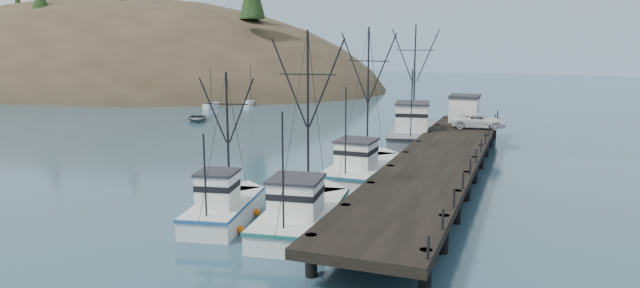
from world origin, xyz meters
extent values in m
plane|color=#29475C|center=(0.00, 0.00, 0.00)|extent=(400.00, 400.00, 0.00)
cube|color=black|center=(14.00, 16.00, 1.75)|extent=(6.00, 44.00, 0.50)
cylinder|color=black|center=(11.40, -4.00, 1.00)|extent=(0.56, 0.56, 2.00)
cylinder|color=black|center=(16.60, -4.00, 1.00)|extent=(0.56, 0.56, 2.00)
cylinder|color=black|center=(11.40, 1.00, 1.00)|extent=(0.56, 0.56, 2.00)
cylinder|color=black|center=(16.60, 1.00, 1.00)|extent=(0.56, 0.56, 2.00)
cylinder|color=black|center=(11.40, 6.00, 1.00)|extent=(0.56, 0.56, 2.00)
cylinder|color=black|center=(16.60, 6.00, 1.00)|extent=(0.56, 0.56, 2.00)
cylinder|color=black|center=(11.40, 11.00, 1.00)|extent=(0.56, 0.56, 2.00)
cylinder|color=black|center=(16.60, 11.00, 1.00)|extent=(0.56, 0.56, 2.00)
cylinder|color=black|center=(11.40, 16.00, 1.00)|extent=(0.56, 0.56, 2.00)
cylinder|color=black|center=(16.60, 16.00, 1.00)|extent=(0.56, 0.56, 2.00)
cylinder|color=black|center=(11.40, 21.00, 1.00)|extent=(0.56, 0.56, 2.00)
cylinder|color=black|center=(16.60, 21.00, 1.00)|extent=(0.56, 0.56, 2.00)
cylinder|color=black|center=(11.40, 26.00, 1.00)|extent=(0.56, 0.56, 2.00)
cylinder|color=black|center=(16.60, 26.00, 1.00)|extent=(0.56, 0.56, 2.00)
cylinder|color=black|center=(11.40, 31.00, 1.00)|extent=(0.56, 0.56, 2.00)
cylinder|color=black|center=(16.60, 31.00, 1.00)|extent=(0.56, 0.56, 2.00)
cylinder|color=black|center=(11.40, 36.00, 1.00)|extent=(0.56, 0.56, 2.00)
cylinder|color=black|center=(16.60, 36.00, 1.00)|extent=(0.56, 0.56, 2.00)
ellipsoid|color=#382D1E|center=(-70.00, 78.00, -6.00)|extent=(132.00, 78.00, 51.00)
ellipsoid|color=black|center=(-75.00, 82.00, -2.00)|extent=(109.20, 62.40, 41.60)
cube|color=beige|center=(-38.00, 56.00, 1.40)|extent=(4.00, 5.00, 2.80)
cube|color=beige|center=(-44.00, 60.00, 1.40)|extent=(4.00, 5.00, 2.80)
cube|color=beige|center=(-34.00, 62.00, 1.40)|extent=(4.00, 5.00, 2.80)
cube|color=#9EB2C6|center=(10.00, 170.00, 0.00)|extent=(360.00, 40.00, 26.00)
cube|color=silver|center=(-40.00, 185.00, 0.00)|extent=(180.00, 25.00, 18.00)
cube|color=silver|center=(-37.33, 52.28, 0.30)|extent=(1.00, 3.50, 0.90)
cylinder|color=black|center=(-37.33, 52.28, 3.20)|extent=(0.08, 0.08, 6.00)
cube|color=silver|center=(-25.63, 48.27, 0.30)|extent=(1.00, 3.50, 0.90)
cylinder|color=black|center=(-25.63, 48.27, 3.20)|extent=(0.08, 0.08, 6.00)
cube|color=silver|center=(-35.64, 63.03, 0.30)|extent=(1.00, 3.50, 0.90)
cylinder|color=black|center=(-35.64, 63.03, 3.20)|extent=(0.08, 0.08, 6.00)
cube|color=silver|center=(-21.92, 54.15, 0.30)|extent=(1.00, 3.50, 0.90)
cylinder|color=black|center=(-21.92, 54.15, 3.20)|extent=(0.08, 0.08, 6.00)
cube|color=silver|center=(-28.43, 65.08, 0.30)|extent=(1.00, 3.50, 0.90)
cylinder|color=black|center=(-28.43, 65.08, 3.20)|extent=(0.08, 0.08, 6.00)
cube|color=silver|center=(-34.35, 61.67, 0.30)|extent=(1.00, 3.50, 0.90)
cylinder|color=black|center=(-34.35, 61.67, 3.20)|extent=(0.08, 0.08, 6.00)
cube|color=silver|center=(-42.15, 58.07, 0.30)|extent=(1.00, 3.50, 0.90)
cylinder|color=black|center=(-42.15, 58.07, 3.20)|extent=(0.08, 0.08, 6.00)
cube|color=silver|center=(-22.11, 61.67, 0.30)|extent=(1.00, 3.50, 0.90)
cylinder|color=black|center=(-22.11, 61.67, 3.20)|extent=(0.08, 0.08, 6.00)
cube|color=silver|center=(8.49, 1.94, 0.45)|extent=(4.85, 9.77, 1.60)
cube|color=silver|center=(7.88, 6.59, 0.45)|extent=(3.63, 3.63, 1.60)
cube|color=#165B50|center=(8.49, 1.94, 1.15)|extent=(4.95, 10.02, 0.18)
cube|color=silver|center=(8.65, 0.75, 2.20)|extent=(2.88, 2.96, 1.90)
cube|color=#26262B|center=(8.65, 0.75, 3.23)|extent=(3.13, 3.22, 0.16)
cylinder|color=black|center=(8.30, 3.37, 6.21)|extent=(0.14, 0.14, 9.93)
cylinder|color=black|center=(8.96, -1.63, 4.23)|extent=(0.10, 0.10, 5.96)
cube|color=silver|center=(3.71, 1.41, 0.45)|extent=(4.26, 7.67, 1.60)
cube|color=silver|center=(3.02, 4.97, 0.45)|extent=(2.87, 2.87, 1.60)
cube|color=navy|center=(3.71, 1.41, 1.15)|extent=(4.35, 7.86, 0.18)
cube|color=silver|center=(3.89, 0.50, 2.20)|extent=(2.40, 2.40, 1.90)
cube|color=#26262B|center=(3.89, 0.50, 3.23)|extent=(2.61, 2.61, 0.16)
cylinder|color=black|center=(3.50, 2.50, 5.01)|extent=(0.14, 0.14, 7.52)
cylinder|color=black|center=(4.25, -1.32, 3.51)|extent=(0.10, 0.10, 4.51)
cube|color=silver|center=(8.33, 14.22, 0.45)|extent=(3.88, 9.69, 1.60)
cube|color=silver|center=(8.42, 19.03, 0.45)|extent=(3.70, 3.70, 1.60)
cube|color=navy|center=(8.33, 14.22, 1.15)|extent=(3.96, 9.94, 0.18)
cube|color=silver|center=(8.31, 12.99, 2.20)|extent=(2.64, 2.76, 1.90)
cube|color=#26262B|center=(8.31, 12.99, 3.23)|extent=(2.87, 3.01, 0.16)
cylinder|color=black|center=(8.36, 15.70, 6.39)|extent=(0.14, 0.14, 10.28)
cylinder|color=black|center=(8.26, 10.52, 4.33)|extent=(0.10, 0.10, 6.17)
cube|color=slate|center=(9.29, 28.71, 0.75)|extent=(6.24, 12.76, 2.20)
cube|color=slate|center=(8.25, 34.73, 0.75)|extent=(4.18, 4.18, 2.20)
cube|color=black|center=(9.29, 28.71, 1.75)|extent=(6.38, 13.08, 0.18)
cube|color=silver|center=(9.55, 27.17, 3.15)|extent=(3.51, 3.90, 2.60)
cube|color=#26262B|center=(9.55, 27.17, 4.53)|extent=(3.81, 4.25, 0.16)
cylinder|color=black|center=(8.97, 30.56, 6.92)|extent=(0.14, 0.14, 10.14)
cylinder|color=black|center=(10.08, 24.08, 4.89)|extent=(0.10, 0.10, 6.08)
cube|color=silver|center=(13.64, 34.00, 3.25)|extent=(2.80, 3.00, 2.50)
cube|color=#26262B|center=(13.64, 34.00, 4.65)|extent=(3.00, 3.20, 0.30)
imported|color=silver|center=(15.50, 30.02, 2.72)|extent=(5.55, 3.31, 1.44)
imported|color=#51575A|center=(-20.29, 35.98, 0.00)|extent=(5.84, 6.26, 1.06)
camera|label=1|loc=(20.45, -26.80, 10.82)|focal=32.00mm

